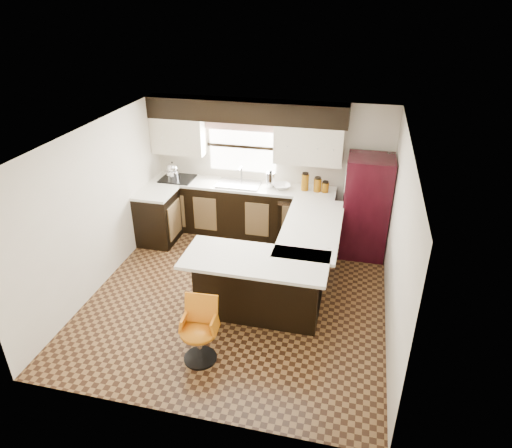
% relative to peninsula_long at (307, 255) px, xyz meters
% --- Properties ---
extents(floor, '(4.40, 4.40, 0.00)m').
position_rel_peninsula_long_xyz_m(floor, '(-0.90, -0.62, -0.45)').
color(floor, '#49301A').
rests_on(floor, ground).
extents(ceiling, '(4.40, 4.40, 0.00)m').
position_rel_peninsula_long_xyz_m(ceiling, '(-0.90, -0.62, 1.95)').
color(ceiling, silver).
rests_on(ceiling, wall_back).
extents(wall_back, '(4.40, 0.00, 4.40)m').
position_rel_peninsula_long_xyz_m(wall_back, '(-0.90, 1.58, 0.75)').
color(wall_back, beige).
rests_on(wall_back, floor).
extents(wall_front, '(4.40, 0.00, 4.40)m').
position_rel_peninsula_long_xyz_m(wall_front, '(-0.90, -2.83, 0.75)').
color(wall_front, beige).
rests_on(wall_front, floor).
extents(wall_left, '(0.00, 4.40, 4.40)m').
position_rel_peninsula_long_xyz_m(wall_left, '(-3.00, -0.62, 0.75)').
color(wall_left, beige).
rests_on(wall_left, floor).
extents(wall_right, '(0.00, 4.40, 4.40)m').
position_rel_peninsula_long_xyz_m(wall_right, '(1.20, -0.62, 0.75)').
color(wall_right, beige).
rests_on(wall_right, floor).
extents(base_cab_back, '(3.30, 0.60, 0.90)m').
position_rel_peninsula_long_xyz_m(base_cab_back, '(-1.35, 1.28, 0.00)').
color(base_cab_back, black).
rests_on(base_cab_back, floor).
extents(base_cab_left, '(0.60, 0.70, 0.90)m').
position_rel_peninsula_long_xyz_m(base_cab_left, '(-2.70, 0.62, 0.00)').
color(base_cab_left, black).
rests_on(base_cab_left, floor).
extents(counter_back, '(3.30, 0.60, 0.04)m').
position_rel_peninsula_long_xyz_m(counter_back, '(-1.35, 1.28, 0.47)').
color(counter_back, silver).
rests_on(counter_back, base_cab_back).
extents(counter_left, '(0.60, 0.70, 0.04)m').
position_rel_peninsula_long_xyz_m(counter_left, '(-2.70, 0.62, 0.47)').
color(counter_left, silver).
rests_on(counter_left, base_cab_left).
extents(soffit, '(3.40, 0.35, 0.36)m').
position_rel_peninsula_long_xyz_m(soffit, '(-1.30, 1.40, 1.77)').
color(soffit, black).
rests_on(soffit, wall_back).
extents(upper_cab_left, '(0.94, 0.35, 0.64)m').
position_rel_peninsula_long_xyz_m(upper_cab_left, '(-2.52, 1.40, 1.27)').
color(upper_cab_left, beige).
rests_on(upper_cab_left, wall_back).
extents(upper_cab_right, '(1.14, 0.35, 0.64)m').
position_rel_peninsula_long_xyz_m(upper_cab_right, '(-0.22, 1.40, 1.27)').
color(upper_cab_right, beige).
rests_on(upper_cab_right, wall_back).
extents(window_pane, '(1.20, 0.02, 0.90)m').
position_rel_peninsula_long_xyz_m(window_pane, '(-1.40, 1.56, 1.10)').
color(window_pane, white).
rests_on(window_pane, wall_back).
extents(valance, '(1.30, 0.06, 0.18)m').
position_rel_peninsula_long_xyz_m(valance, '(-1.40, 1.52, 1.49)').
color(valance, '#D19B93').
rests_on(valance, wall_back).
extents(sink, '(0.75, 0.45, 0.03)m').
position_rel_peninsula_long_xyz_m(sink, '(-1.40, 1.25, 0.51)').
color(sink, '#B2B2B7').
rests_on(sink, counter_back).
extents(dishwasher, '(0.58, 0.03, 0.78)m').
position_rel_peninsula_long_xyz_m(dishwasher, '(-0.35, 0.99, -0.02)').
color(dishwasher, black).
rests_on(dishwasher, floor).
extents(cooktop, '(0.58, 0.50, 0.02)m').
position_rel_peninsula_long_xyz_m(cooktop, '(-2.55, 1.25, 0.51)').
color(cooktop, black).
rests_on(cooktop, counter_back).
extents(peninsula_long, '(0.60, 1.95, 0.90)m').
position_rel_peninsula_long_xyz_m(peninsula_long, '(0.00, 0.00, 0.00)').
color(peninsula_long, black).
rests_on(peninsula_long, floor).
extents(peninsula_return, '(1.65, 0.60, 0.90)m').
position_rel_peninsula_long_xyz_m(peninsula_return, '(-0.53, -0.97, 0.00)').
color(peninsula_return, black).
rests_on(peninsula_return, floor).
extents(counter_pen_long, '(0.84, 1.95, 0.04)m').
position_rel_peninsula_long_xyz_m(counter_pen_long, '(0.05, 0.00, 0.47)').
color(counter_pen_long, silver).
rests_on(counter_pen_long, peninsula_long).
extents(counter_pen_return, '(1.89, 0.84, 0.04)m').
position_rel_peninsula_long_xyz_m(counter_pen_return, '(-0.55, -1.06, 0.47)').
color(counter_pen_return, silver).
rests_on(counter_pen_return, peninsula_return).
extents(refrigerator, '(0.73, 0.70, 1.70)m').
position_rel_peninsula_long_xyz_m(refrigerator, '(0.82, 1.06, 0.40)').
color(refrigerator, black).
rests_on(refrigerator, floor).
extents(bar_chair, '(0.47, 0.47, 0.83)m').
position_rel_peninsula_long_xyz_m(bar_chair, '(-1.01, -1.99, -0.04)').
color(bar_chair, orange).
rests_on(bar_chair, floor).
extents(kettle, '(0.22, 0.22, 0.30)m').
position_rel_peninsula_long_xyz_m(kettle, '(-2.63, 1.26, 0.67)').
color(kettle, silver).
rests_on(kettle, cooktop).
extents(percolator, '(0.14, 0.14, 0.27)m').
position_rel_peninsula_long_xyz_m(percolator, '(-0.83, 1.28, 0.63)').
color(percolator, silver).
rests_on(percolator, counter_back).
extents(mixing_bowl, '(0.40, 0.40, 0.07)m').
position_rel_peninsula_long_xyz_m(mixing_bowl, '(-0.63, 1.28, 0.53)').
color(mixing_bowl, white).
rests_on(mixing_bowl, counter_back).
extents(canister_large, '(0.13, 0.13, 0.29)m').
position_rel_peninsula_long_xyz_m(canister_large, '(-0.24, 1.30, 0.64)').
color(canister_large, '#804E09').
rests_on(canister_large, counter_back).
extents(canister_med, '(0.13, 0.13, 0.23)m').
position_rel_peninsula_long_xyz_m(canister_med, '(-0.02, 1.30, 0.61)').
color(canister_med, '#804E09').
rests_on(canister_med, counter_back).
extents(canister_small, '(0.12, 0.12, 0.16)m').
position_rel_peninsula_long_xyz_m(canister_small, '(0.11, 1.30, 0.58)').
color(canister_small, '#804E09').
rests_on(canister_small, counter_back).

